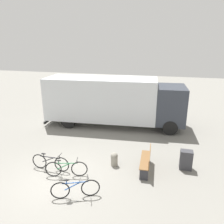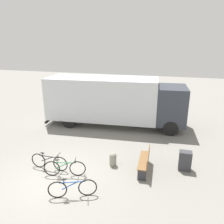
{
  "view_description": "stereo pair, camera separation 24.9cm",
  "coord_description": "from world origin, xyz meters",
  "px_view_note": "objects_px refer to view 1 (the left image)",
  "views": [
    {
      "loc": [
        4.1,
        -6.84,
        5.36
      ],
      "look_at": [
        1.2,
        4.28,
        1.67
      ],
      "focal_mm": 35.0,
      "sensor_mm": 36.0,
      "label": 1
    },
    {
      "loc": [
        4.34,
        -6.78,
        5.36
      ],
      "look_at": [
        1.2,
        4.28,
        1.67
      ],
      "focal_mm": 35.0,
      "sensor_mm": 36.0,
      "label": 2
    }
  ],
  "objects_px": {
    "bicycle_middle": "(66,169)",
    "bicycle_far": "(75,189)",
    "bicycle_near": "(50,162)",
    "utility_box": "(186,160)",
    "bollard_near_bench": "(114,159)",
    "park_bench": "(147,160)",
    "delivery_truck": "(113,99)"
  },
  "relations": [
    {
      "from": "park_bench",
      "to": "utility_box",
      "type": "xyz_separation_m",
      "value": [
        1.66,
        0.52,
        -0.07
      ]
    },
    {
      "from": "park_bench",
      "to": "bicycle_near",
      "type": "distance_m",
      "value": 4.21
    },
    {
      "from": "bicycle_middle",
      "to": "bollard_near_bench",
      "type": "distance_m",
      "value": 2.18
    },
    {
      "from": "bicycle_middle",
      "to": "bicycle_far",
      "type": "height_order",
      "value": "same"
    },
    {
      "from": "bicycle_near",
      "to": "bicycle_far",
      "type": "xyz_separation_m",
      "value": [
        1.79,
        -1.38,
        0.0
      ]
    },
    {
      "from": "bicycle_middle",
      "to": "bollard_near_bench",
      "type": "xyz_separation_m",
      "value": [
        1.72,
        1.34,
        -0.03
      ]
    },
    {
      "from": "park_bench",
      "to": "bollard_near_bench",
      "type": "distance_m",
      "value": 1.47
    },
    {
      "from": "bicycle_middle",
      "to": "utility_box",
      "type": "xyz_separation_m",
      "value": [
        4.83,
        1.86,
        0.07
      ]
    },
    {
      "from": "delivery_truck",
      "to": "bollard_near_bench",
      "type": "bearing_deg",
      "value": -79.19
    },
    {
      "from": "park_bench",
      "to": "utility_box",
      "type": "distance_m",
      "value": 1.74
    },
    {
      "from": "park_bench",
      "to": "bollard_near_bench",
      "type": "height_order",
      "value": "park_bench"
    },
    {
      "from": "park_bench",
      "to": "bicycle_far",
      "type": "relative_size",
      "value": 1.03
    },
    {
      "from": "bicycle_near",
      "to": "utility_box",
      "type": "distance_m",
      "value": 5.94
    },
    {
      "from": "bollard_near_bench",
      "to": "park_bench",
      "type": "bearing_deg",
      "value": 0.14
    },
    {
      "from": "park_bench",
      "to": "bicycle_far",
      "type": "xyz_separation_m",
      "value": [
        -2.29,
        -2.45,
        -0.14
      ]
    },
    {
      "from": "bicycle_middle",
      "to": "utility_box",
      "type": "height_order",
      "value": "utility_box"
    },
    {
      "from": "delivery_truck",
      "to": "bollard_near_bench",
      "type": "xyz_separation_m",
      "value": [
        1.38,
        -5.01,
        -1.42
      ]
    },
    {
      "from": "delivery_truck",
      "to": "park_bench",
      "type": "relative_size",
      "value": 5.43
    },
    {
      "from": "bicycle_far",
      "to": "utility_box",
      "type": "bearing_deg",
      "value": 14.29
    },
    {
      "from": "bicycle_far",
      "to": "park_bench",
      "type": "bearing_deg",
      "value": 24.28
    },
    {
      "from": "bicycle_near",
      "to": "utility_box",
      "type": "relative_size",
      "value": 2.02
    },
    {
      "from": "bollard_near_bench",
      "to": "utility_box",
      "type": "xyz_separation_m",
      "value": [
        3.12,
        0.52,
        0.1
      ]
    },
    {
      "from": "bicycle_near",
      "to": "bicycle_middle",
      "type": "xyz_separation_m",
      "value": [
        0.89,
        -0.27,
        0.0
      ]
    },
    {
      "from": "bicycle_middle",
      "to": "bicycle_far",
      "type": "xyz_separation_m",
      "value": [
        0.89,
        -1.11,
        0.0
      ]
    },
    {
      "from": "bollard_near_bench",
      "to": "bicycle_far",
      "type": "bearing_deg",
      "value": -108.58
    },
    {
      "from": "bicycle_far",
      "to": "utility_box",
      "type": "distance_m",
      "value": 4.94
    },
    {
      "from": "delivery_truck",
      "to": "utility_box",
      "type": "xyz_separation_m",
      "value": [
        4.5,
        -4.49,
        -1.32
      ]
    },
    {
      "from": "park_bench",
      "to": "utility_box",
      "type": "height_order",
      "value": "park_bench"
    },
    {
      "from": "bicycle_near",
      "to": "bollard_near_bench",
      "type": "distance_m",
      "value": 2.82
    },
    {
      "from": "utility_box",
      "to": "bicycle_far",
      "type": "bearing_deg",
      "value": -142.98
    },
    {
      "from": "bicycle_near",
      "to": "bicycle_far",
      "type": "height_order",
      "value": "same"
    },
    {
      "from": "delivery_truck",
      "to": "park_bench",
      "type": "bearing_deg",
      "value": -65.01
    }
  ]
}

